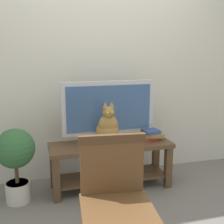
{
  "coord_description": "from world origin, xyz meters",
  "views": [
    {
      "loc": [
        -0.79,
        -2.29,
        1.5
      ],
      "look_at": [
        -0.0,
        0.55,
        0.85
      ],
      "focal_mm": 47.49,
      "sensor_mm": 36.0,
      "label": 1
    }
  ],
  "objects_px": {
    "tv_stand": "(111,157)",
    "media_box": "(108,144)",
    "cat": "(108,127)",
    "tv": "(109,110)",
    "wooden_chair": "(115,194)",
    "book_stack": "(151,135)",
    "potted_plant": "(15,156)"
  },
  "relations": [
    {
      "from": "tv_stand",
      "to": "wooden_chair",
      "type": "bearing_deg",
      "value": -103.79
    },
    {
      "from": "cat",
      "to": "wooden_chair",
      "type": "distance_m",
      "value": 1.07
    },
    {
      "from": "tv",
      "to": "media_box",
      "type": "distance_m",
      "value": 0.37
    },
    {
      "from": "wooden_chair",
      "to": "cat",
      "type": "bearing_deg",
      "value": 77.9
    },
    {
      "from": "media_box",
      "to": "tv_stand",
      "type": "bearing_deg",
      "value": 57.48
    },
    {
      "from": "media_box",
      "to": "tv",
      "type": "bearing_deg",
      "value": 71.81
    },
    {
      "from": "book_stack",
      "to": "potted_plant",
      "type": "relative_size",
      "value": 0.34
    },
    {
      "from": "tv_stand",
      "to": "book_stack",
      "type": "height_order",
      "value": "book_stack"
    },
    {
      "from": "wooden_chair",
      "to": "book_stack",
      "type": "bearing_deg",
      "value": 56.89
    },
    {
      "from": "tv_stand",
      "to": "media_box",
      "type": "bearing_deg",
      "value": -122.52
    },
    {
      "from": "tv_stand",
      "to": "wooden_chair",
      "type": "relative_size",
      "value": 1.42
    },
    {
      "from": "tv_stand",
      "to": "book_stack",
      "type": "bearing_deg",
      "value": 0.13
    },
    {
      "from": "media_box",
      "to": "cat",
      "type": "distance_m",
      "value": 0.18
    },
    {
      "from": "media_box",
      "to": "book_stack",
      "type": "height_order",
      "value": "book_stack"
    },
    {
      "from": "tv_stand",
      "to": "tv",
      "type": "height_order",
      "value": "tv"
    },
    {
      "from": "tv_stand",
      "to": "cat",
      "type": "relative_size",
      "value": 3.05
    },
    {
      "from": "tv_stand",
      "to": "media_box",
      "type": "xyz_separation_m",
      "value": [
        -0.06,
        -0.09,
        0.18
      ]
    },
    {
      "from": "wooden_chair",
      "to": "media_box",
      "type": "bearing_deg",
      "value": 78.11
    },
    {
      "from": "tv_stand",
      "to": "potted_plant",
      "type": "relative_size",
      "value": 1.74
    },
    {
      "from": "tv_stand",
      "to": "book_stack",
      "type": "xyz_separation_m",
      "value": [
        0.46,
        0.0,
        0.21
      ]
    },
    {
      "from": "tv",
      "to": "tv_stand",
      "type": "bearing_deg",
      "value": -90.02
    },
    {
      "from": "media_box",
      "to": "wooden_chair",
      "type": "xyz_separation_m",
      "value": [
        -0.22,
        -1.04,
        0.01
      ]
    },
    {
      "from": "wooden_chair",
      "to": "potted_plant",
      "type": "bearing_deg",
      "value": 122.42
    },
    {
      "from": "tv",
      "to": "wooden_chair",
      "type": "relative_size",
      "value": 1.09
    },
    {
      "from": "media_box",
      "to": "potted_plant",
      "type": "xyz_separation_m",
      "value": [
        -0.91,
        0.04,
        -0.05
      ]
    },
    {
      "from": "wooden_chair",
      "to": "potted_plant",
      "type": "relative_size",
      "value": 1.23
    },
    {
      "from": "media_box",
      "to": "wooden_chair",
      "type": "height_order",
      "value": "wooden_chair"
    },
    {
      "from": "wooden_chair",
      "to": "book_stack",
      "type": "xyz_separation_m",
      "value": [
        0.74,
        1.14,
        0.02
      ]
    },
    {
      "from": "media_box",
      "to": "cat",
      "type": "relative_size",
      "value": 1.01
    },
    {
      "from": "cat",
      "to": "tv_stand",
      "type": "bearing_deg",
      "value": 61.28
    },
    {
      "from": "tv",
      "to": "cat",
      "type": "height_order",
      "value": "tv"
    },
    {
      "from": "tv",
      "to": "book_stack",
      "type": "bearing_deg",
      "value": -10.57
    }
  ]
}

